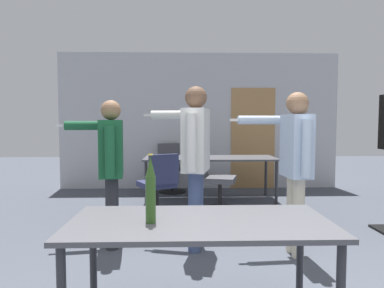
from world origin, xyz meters
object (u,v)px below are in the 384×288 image
(person_center_tall, at_px, (110,159))
(office_chair_far_right, at_px, (159,187))
(person_near_casual, at_px, (298,148))
(office_chair_far_left, at_px, (171,169))
(office_chair_side_rolled, at_px, (215,181))
(drink_cup, at_px, (203,154))
(person_left_plaid, at_px, (295,156))
(beer_bottle, at_px, (151,190))
(person_right_polo, at_px, (195,151))

(person_center_tall, relative_size, office_chair_far_right, 1.75)
(person_near_casual, height_order, office_chair_far_left, person_near_casual)
(person_near_casual, height_order, office_chair_side_rolled, person_near_casual)
(office_chair_far_left, xyz_separation_m, drink_cup, (0.57, -0.80, 0.37))
(person_left_plaid, relative_size, beer_bottle, 4.00)
(person_near_casual, height_order, person_center_tall, person_near_casual)
(person_right_polo, height_order, office_chair_side_rolled, person_right_polo)
(beer_bottle, bearing_deg, drink_cup, 81.99)
(office_chair_far_right, bearing_deg, office_chair_far_left, 57.73)
(drink_cup, bearing_deg, office_chair_far_left, 125.38)
(beer_bottle, bearing_deg, person_near_casual, 55.01)
(person_left_plaid, height_order, drink_cup, person_left_plaid)
(person_center_tall, relative_size, office_chair_far_left, 1.70)
(person_near_casual, relative_size, person_left_plaid, 1.01)
(person_right_polo, height_order, office_chair_far_right, person_right_polo)
(person_right_polo, relative_size, drink_cup, 15.01)
(person_right_polo, xyz_separation_m, office_chair_far_left, (-0.35, 3.07, -0.61))
(beer_bottle, bearing_deg, person_left_plaid, 45.90)
(person_right_polo, bearing_deg, office_chair_far_left, 19.44)
(person_left_plaid, distance_m, office_chair_far_left, 3.58)
(person_near_casual, distance_m, beer_bottle, 3.03)
(person_center_tall, relative_size, beer_bottle, 3.84)
(person_left_plaid, distance_m, person_right_polo, 1.02)
(person_center_tall, distance_m, beer_bottle, 1.76)
(person_near_casual, xyz_separation_m, beer_bottle, (-1.74, -2.48, -0.06))
(person_near_casual, xyz_separation_m, office_chair_far_left, (-1.76, 2.15, -0.57))
(person_left_plaid, bearing_deg, person_center_tall, 77.21)
(person_right_polo, relative_size, office_chair_far_left, 1.85)
(person_right_polo, bearing_deg, drink_cup, 7.46)
(person_near_casual, bearing_deg, office_chair_side_rolled, 64.95)
(office_chair_side_rolled, bearing_deg, person_near_casual, 70.25)
(office_chair_far_left, bearing_deg, drink_cup, 107.59)
(office_chair_side_rolled, bearing_deg, person_left_plaid, 34.02)
(person_center_tall, xyz_separation_m, beer_bottle, (0.59, -1.66, -0.01))
(office_chair_side_rolled, relative_size, office_chair_far_right, 1.03)
(person_near_casual, relative_size, office_chair_far_left, 1.78)
(person_center_tall, bearing_deg, person_left_plaid, -106.97)
(person_center_tall, height_order, office_chair_side_rolled, person_center_tall)
(person_near_casual, height_order, drink_cup, person_near_casual)
(person_near_casual, relative_size, office_chair_far_right, 1.83)
(person_center_tall, relative_size, office_chair_side_rolled, 1.70)
(beer_bottle, bearing_deg, person_center_tall, 109.47)
(person_left_plaid, relative_size, office_chair_far_right, 1.82)
(person_right_polo, bearing_deg, beer_bottle, -178.59)
(person_left_plaid, relative_size, office_chair_side_rolled, 1.77)
(office_chair_far_left, bearing_deg, office_chair_far_right, 68.14)
(drink_cup, bearing_deg, person_center_tall, -117.43)
(office_chair_side_rolled, height_order, drink_cup, office_chair_side_rolled)
(person_near_casual, relative_size, person_right_polo, 0.96)
(person_near_casual, xyz_separation_m, person_right_polo, (-1.42, -0.92, 0.04))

